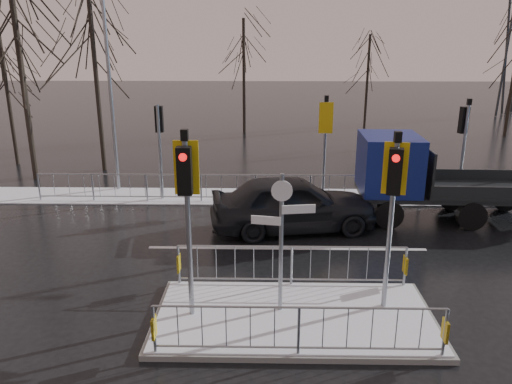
{
  "coord_description": "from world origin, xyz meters",
  "views": [
    {
      "loc": [
        -0.63,
        -9.45,
        5.86
      ],
      "look_at": [
        -0.89,
        3.5,
        1.8
      ],
      "focal_mm": 35.0,
      "sensor_mm": 36.0,
      "label": 1
    }
  ],
  "objects_px": {
    "flatbed_truck": "(415,175)",
    "street_lamp_left": "(111,74)",
    "traffic_island": "(294,304)",
    "car_far_lane": "(293,203)"
  },
  "relations": [
    {
      "from": "traffic_island",
      "to": "flatbed_truck",
      "type": "height_order",
      "value": "traffic_island"
    },
    {
      "from": "traffic_island",
      "to": "street_lamp_left",
      "type": "distance_m",
      "value": 12.17
    },
    {
      "from": "flatbed_truck",
      "to": "street_lamp_left",
      "type": "relative_size",
      "value": 0.75
    },
    {
      "from": "traffic_island",
      "to": "street_lamp_left",
      "type": "relative_size",
      "value": 0.73
    },
    {
      "from": "flatbed_truck",
      "to": "street_lamp_left",
      "type": "distance_m",
      "value": 11.53
    },
    {
      "from": "car_far_lane",
      "to": "flatbed_truck",
      "type": "relative_size",
      "value": 0.84
    },
    {
      "from": "car_far_lane",
      "to": "street_lamp_left",
      "type": "relative_size",
      "value": 0.63
    },
    {
      "from": "traffic_island",
      "to": "flatbed_truck",
      "type": "xyz_separation_m",
      "value": [
        4.28,
        6.41,
        1.11
      ]
    },
    {
      "from": "car_far_lane",
      "to": "flatbed_truck",
      "type": "xyz_separation_m",
      "value": [
        4.03,
        1.12,
        0.62
      ]
    },
    {
      "from": "car_far_lane",
      "to": "street_lamp_left",
      "type": "bearing_deg",
      "value": 48.45
    }
  ]
}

